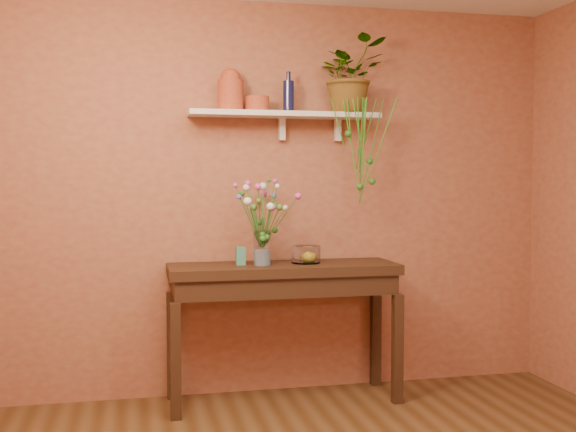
{
  "coord_description": "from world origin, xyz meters",
  "views": [
    {
      "loc": [
        -0.96,
        -2.74,
        1.48
      ],
      "look_at": [
        0.0,
        1.55,
        1.25
      ],
      "focal_mm": 43.3,
      "sensor_mm": 36.0,
      "label": 1
    }
  ],
  "objects": [
    {
      "name": "spider_plant",
      "position": [
        0.51,
        1.86,
        2.19
      ],
      "size": [
        0.56,
        0.52,
        0.51
      ],
      "primitive_type": "imported",
      "rotation": [
        0.0,
        0.0,
        0.31
      ],
      "color": "#2B6C1E",
      "rests_on": "wall_shelf"
    },
    {
      "name": "sideboard",
      "position": [
        0.01,
        1.74,
        0.79
      ],
      "size": [
        1.52,
        0.49,
        0.92
      ],
      "color": "#351C11",
      "rests_on": "ground"
    },
    {
      "name": "wall_shelf",
      "position": [
        0.06,
        1.87,
        1.92
      ],
      "size": [
        1.3,
        0.24,
        0.19
      ],
      "color": "white",
      "rests_on": "room"
    },
    {
      "name": "blue_bottle",
      "position": [
        0.07,
        1.86,
        2.05
      ],
      "size": [
        0.09,
        0.09,
        0.27
      ],
      "color": "#12133A",
      "rests_on": "wall_shelf"
    },
    {
      "name": "room",
      "position": [
        0.0,
        0.0,
        1.35
      ],
      "size": [
        4.04,
        4.04,
        2.7
      ],
      "color": "brown",
      "rests_on": "ground"
    },
    {
      "name": "glass_vase",
      "position": [
        -0.14,
        1.69,
        1.02
      ],
      "size": [
        0.11,
        0.11,
        0.23
      ],
      "color": "white",
      "rests_on": "sideboard"
    },
    {
      "name": "lemon",
      "position": [
        0.18,
        1.75,
        0.96
      ],
      "size": [
        0.07,
        0.07,
        0.07
      ],
      "primitive_type": "sphere",
      "color": "yellow",
      "rests_on": "glass_bowl"
    },
    {
      "name": "bouquet",
      "position": [
        -0.14,
        1.69,
        1.31
      ],
      "size": [
        0.43,
        0.48,
        0.46
      ],
      "color": "#386B28",
      "rests_on": "glass_vase"
    },
    {
      "name": "glass_bowl",
      "position": [
        0.17,
        1.75,
        0.97
      ],
      "size": [
        0.19,
        0.19,
        0.12
      ],
      "color": "white",
      "rests_on": "sideboard"
    },
    {
      "name": "terracotta_jug",
      "position": [
        -0.32,
        1.87,
        2.07
      ],
      "size": [
        0.19,
        0.19,
        0.28
      ],
      "color": "#B85736",
      "rests_on": "wall_shelf"
    },
    {
      "name": "terracotta_pot",
      "position": [
        -0.14,
        1.87,
        1.99
      ],
      "size": [
        0.21,
        0.21,
        0.1
      ],
      "primitive_type": "cylinder",
      "rotation": [
        0.0,
        0.0,
        -0.38
      ],
      "color": "#B85736",
      "rests_on": "wall_shelf"
    },
    {
      "name": "carton",
      "position": [
        -0.28,
        1.74,
        0.98
      ],
      "size": [
        0.06,
        0.05,
        0.12
      ],
      "primitive_type": "cube",
      "rotation": [
        0.0,
        0.0,
        0.06
      ],
      "color": "teal",
      "rests_on": "sideboard"
    },
    {
      "name": "plant_fronds",
      "position": [
        0.55,
        1.71,
        1.66
      ],
      "size": [
        0.42,
        0.27,
        0.7
      ],
      "color": "#2B6C1E",
      "rests_on": "wall_shelf"
    }
  ]
}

